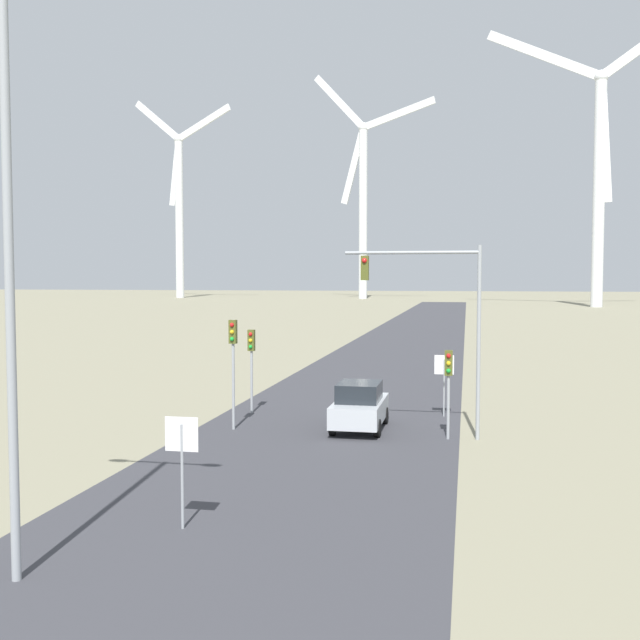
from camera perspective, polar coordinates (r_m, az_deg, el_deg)
The scene contains 12 objects.
road_surface at distance 54.46m, azimuth 5.60°, elevation -2.85°, with size 10.00×240.00×0.01m.
streetlamp at distance 15.32m, azimuth -22.70°, elevation 7.95°, with size 3.78×0.32×11.57m.
stop_sign_near at distance 17.80m, azimuth -10.48°, elevation -9.76°, with size 0.81×0.07×2.63m.
stop_sign_far at distance 31.69m, azimuth 9.44°, elevation -4.05°, with size 0.81×0.07×2.58m.
traffic_light_post_near_left at distance 32.07m, azimuth -5.25°, elevation -2.44°, with size 0.28×0.34×3.59m.
traffic_light_post_near_right at distance 27.25m, azimuth 9.77°, elevation -4.08°, with size 0.28×0.34×3.21m.
traffic_light_post_mid_left at distance 28.68m, azimuth -6.65°, elevation -2.25°, with size 0.28×0.34×4.21m.
traffic_light_mast_overhead at distance 27.17m, azimuth 8.70°, elevation 1.36°, with size 4.89×0.35×6.97m.
car_approaching at distance 28.79m, azimuth 3.04°, elevation -6.56°, with size 1.88×4.11×1.83m.
wind_turbine_far_left at distance 212.24m, azimuth -10.68°, elevation 8.97°, with size 31.02×9.54×55.39m.
wind_turbine_left at distance 200.08m, azimuth 3.31°, elevation 9.67°, with size 33.17×11.48×60.22m.
wind_turbine_center at distance 154.55m, azimuth 20.52°, elevation 11.25°, with size 40.84×9.44×57.38m.
Camera 1 is at (5.21, -5.89, 5.85)m, focal length 42.00 mm.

